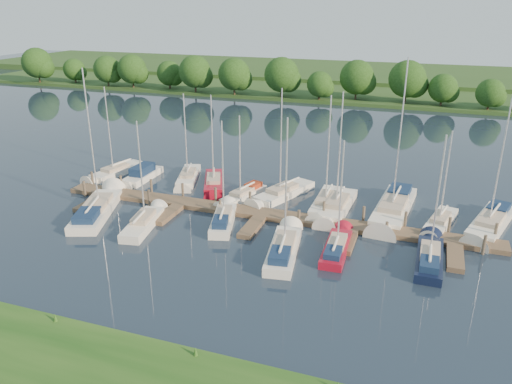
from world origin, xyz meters
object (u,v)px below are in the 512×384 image
(dock, at_px, (261,217))
(sailboat_s_2, at_px, (223,220))
(motorboat, at_px, (142,176))
(sailboat_n_5, at_px, (282,195))
(sailboat_n_0, at_px, (115,173))

(dock, distance_m, sailboat_s_2, 3.39)
(motorboat, bearing_deg, sailboat_s_2, 149.15)
(sailboat_n_5, xyz_separation_m, sailboat_s_2, (-2.94, -7.66, 0.07))
(dock, bearing_deg, motorboat, 160.46)
(sailboat_s_2, bearing_deg, sailboat_n_0, 138.36)
(motorboat, height_order, sailboat_s_2, sailboat_s_2)
(sailboat_n_0, distance_m, motorboat, 3.66)
(dock, height_order, sailboat_n_0, sailboat_n_0)
(dock, relative_size, sailboat_s_2, 4.26)
(sailboat_n_5, bearing_deg, motorboat, 22.35)
(sailboat_n_0, bearing_deg, sailboat_s_2, 165.61)
(dock, bearing_deg, sailboat_n_0, 162.85)
(dock, height_order, sailboat_s_2, sailboat_s_2)
(sailboat_n_0, distance_m, sailboat_s_2, 18.11)
(sailboat_n_0, xyz_separation_m, sailboat_s_2, (16.28, -7.93, 0.07))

